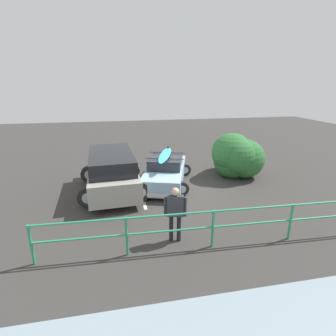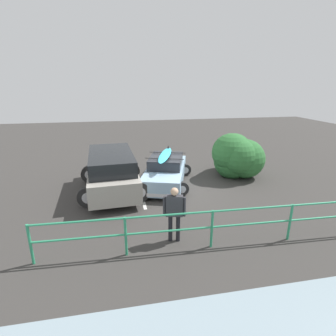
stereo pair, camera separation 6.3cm
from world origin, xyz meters
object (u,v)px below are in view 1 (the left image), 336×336
object	(u,v)px
suv_car	(112,171)
person_bystander	(175,210)
sedan_car	(166,171)
bush_near_left	(235,156)

from	to	relation	value
suv_car	person_bystander	distance (m)	4.54
sedan_car	person_bystander	bearing A→B (deg)	82.84
sedan_car	suv_car	bearing A→B (deg)	9.81
suv_car	bush_near_left	world-z (taller)	bush_near_left
suv_car	person_bystander	bearing A→B (deg)	113.41
sedan_car	bush_near_left	bearing A→B (deg)	-173.28
suv_car	person_bystander	xyz separation A→B (m)	(-1.80, 4.16, 0.12)
bush_near_left	person_bystander	bearing A→B (deg)	50.55
bush_near_left	sedan_car	bearing A→B (deg)	6.72
person_bystander	bush_near_left	size ratio (longest dim) A/B	0.59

